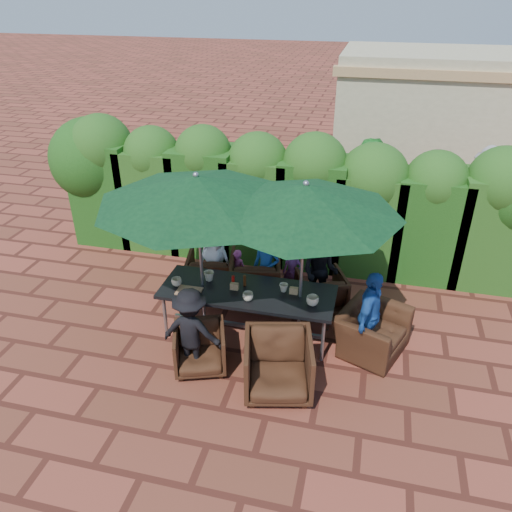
% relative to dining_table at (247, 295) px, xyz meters
% --- Properties ---
extents(ground, '(80.00, 80.00, 0.00)m').
position_rel_dining_table_xyz_m(ground, '(0.07, 0.11, -0.68)').
color(ground, brown).
rests_on(ground, ground).
extents(dining_table, '(2.49, 0.90, 0.75)m').
position_rel_dining_table_xyz_m(dining_table, '(0.00, 0.00, 0.00)').
color(dining_table, black).
rests_on(dining_table, ground).
extents(umbrella_left, '(2.74, 2.74, 2.46)m').
position_rel_dining_table_xyz_m(umbrella_left, '(-0.68, 0.00, 1.54)').
color(umbrella_left, gray).
rests_on(umbrella_left, ground).
extents(umbrella_right, '(2.53, 2.53, 2.46)m').
position_rel_dining_table_xyz_m(umbrella_right, '(0.76, 0.03, 1.54)').
color(umbrella_right, gray).
rests_on(umbrella_right, ground).
extents(chair_far_left, '(0.88, 0.85, 0.78)m').
position_rel_dining_table_xyz_m(chair_far_left, '(-0.88, 0.97, -0.29)').
color(chair_far_left, black).
rests_on(chair_far_left, ground).
extents(chair_far_mid, '(0.94, 0.90, 0.82)m').
position_rel_dining_table_xyz_m(chair_far_mid, '(-0.12, 0.95, -0.26)').
color(chair_far_mid, black).
rests_on(chair_far_mid, ground).
extents(chair_far_right, '(0.91, 0.88, 0.72)m').
position_rel_dining_table_xyz_m(chair_far_right, '(0.97, 0.86, -0.32)').
color(chair_far_right, black).
rests_on(chair_far_right, ground).
extents(chair_near_left, '(0.84, 0.82, 0.69)m').
position_rel_dining_table_xyz_m(chair_near_left, '(-0.43, -0.87, -0.33)').
color(chair_near_left, black).
rests_on(chair_near_left, ground).
extents(chair_near_right, '(1.00, 0.96, 0.86)m').
position_rel_dining_table_xyz_m(chair_near_right, '(0.67, -1.04, -0.24)').
color(chair_near_right, black).
rests_on(chair_near_right, ground).
extents(chair_end_right, '(0.94, 1.12, 0.84)m').
position_rel_dining_table_xyz_m(chair_end_right, '(1.78, 0.05, -0.26)').
color(chair_end_right, black).
rests_on(chair_end_right, ground).
extents(adult_far_left, '(0.64, 0.45, 1.18)m').
position_rel_dining_table_xyz_m(adult_far_left, '(-0.80, 0.97, -0.09)').
color(adult_far_left, white).
rests_on(adult_far_left, ground).
extents(adult_far_mid, '(0.49, 0.43, 1.21)m').
position_rel_dining_table_xyz_m(adult_far_mid, '(0.08, 0.90, -0.07)').
color(adult_far_mid, '#1E52A6').
rests_on(adult_far_mid, ground).
extents(adult_far_right, '(0.63, 0.44, 1.22)m').
position_rel_dining_table_xyz_m(adult_far_right, '(0.92, 1.00, -0.07)').
color(adult_far_right, black).
rests_on(adult_far_right, ground).
extents(adult_near_left, '(0.80, 0.38, 1.24)m').
position_rel_dining_table_xyz_m(adult_near_left, '(-0.52, -0.91, -0.06)').
color(adult_near_left, black).
rests_on(adult_near_left, ground).
extents(adult_end_right, '(0.56, 0.85, 1.32)m').
position_rel_dining_table_xyz_m(adult_end_right, '(1.72, -0.08, -0.01)').
color(adult_end_right, '#1E52A6').
rests_on(adult_end_right, ground).
extents(child_left, '(0.35, 0.32, 0.80)m').
position_rel_dining_table_xyz_m(child_left, '(-0.43, 1.01, -0.28)').
color(child_left, '#EF54AC').
rests_on(child_left, ground).
extents(child_right, '(0.35, 0.30, 0.89)m').
position_rel_dining_table_xyz_m(child_right, '(0.45, 1.14, -0.23)').
color(child_right, '#A551B0').
rests_on(child_right, ground).
extents(pedestrian_a, '(1.76, 1.62, 1.90)m').
position_rel_dining_table_xyz_m(pedestrian_a, '(1.48, 4.24, 0.27)').
color(pedestrian_a, green).
rests_on(pedestrian_a, ground).
extents(pedestrian_b, '(0.81, 0.52, 1.64)m').
position_rel_dining_table_xyz_m(pedestrian_b, '(2.80, 4.63, 0.15)').
color(pedestrian_b, '#EF54AC').
rests_on(pedestrian_b, ground).
extents(pedestrian_c, '(1.20, 1.21, 1.83)m').
position_rel_dining_table_xyz_m(pedestrian_c, '(3.78, 4.41, 0.24)').
color(pedestrian_c, '#93929A').
rests_on(pedestrian_c, ground).
extents(cup_a, '(0.15, 0.15, 0.12)m').
position_rel_dining_table_xyz_m(cup_a, '(-1.02, -0.11, 0.13)').
color(cup_a, beige).
rests_on(cup_a, dining_table).
extents(cup_b, '(0.15, 0.15, 0.14)m').
position_rel_dining_table_xyz_m(cup_b, '(-0.62, 0.14, 0.15)').
color(cup_b, beige).
rests_on(cup_b, dining_table).
extents(cup_c, '(0.15, 0.15, 0.12)m').
position_rel_dining_table_xyz_m(cup_c, '(0.07, -0.23, 0.13)').
color(cup_c, beige).
rests_on(cup_c, dining_table).
extents(cup_d, '(0.12, 0.12, 0.12)m').
position_rel_dining_table_xyz_m(cup_d, '(0.50, 0.11, 0.13)').
color(cup_d, beige).
rests_on(cup_d, dining_table).
extents(cup_e, '(0.17, 0.17, 0.13)m').
position_rel_dining_table_xyz_m(cup_e, '(0.95, -0.14, 0.14)').
color(cup_e, beige).
rests_on(cup_e, dining_table).
extents(ketchup_bottle, '(0.04, 0.04, 0.17)m').
position_rel_dining_table_xyz_m(ketchup_bottle, '(-0.23, 0.07, 0.16)').
color(ketchup_bottle, '#B20C0A').
rests_on(ketchup_bottle, dining_table).
extents(sauce_bottle, '(0.04, 0.04, 0.17)m').
position_rel_dining_table_xyz_m(sauce_bottle, '(-0.07, 0.12, 0.16)').
color(sauce_bottle, '#4C230C').
rests_on(sauce_bottle, dining_table).
extents(serving_tray, '(0.35, 0.25, 0.02)m').
position_rel_dining_table_xyz_m(serving_tray, '(-0.80, -0.22, 0.08)').
color(serving_tray, '#9C6F4B').
rests_on(serving_tray, dining_table).
extents(number_block_left, '(0.12, 0.06, 0.10)m').
position_rel_dining_table_xyz_m(number_block_left, '(-0.19, -0.01, 0.12)').
color(number_block_left, tan).
rests_on(number_block_left, dining_table).
extents(number_block_right, '(0.12, 0.06, 0.10)m').
position_rel_dining_table_xyz_m(number_block_right, '(0.65, 0.08, 0.12)').
color(number_block_right, tan).
rests_on(number_block_right, dining_table).
extents(hedge_wall, '(9.10, 1.60, 2.50)m').
position_rel_dining_table_xyz_m(hedge_wall, '(-0.09, 2.43, 0.68)').
color(hedge_wall, '#163E11').
rests_on(hedge_wall, ground).
extents(building, '(6.20, 3.08, 3.20)m').
position_rel_dining_table_xyz_m(building, '(3.57, 7.10, 0.93)').
color(building, beige).
rests_on(building, ground).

